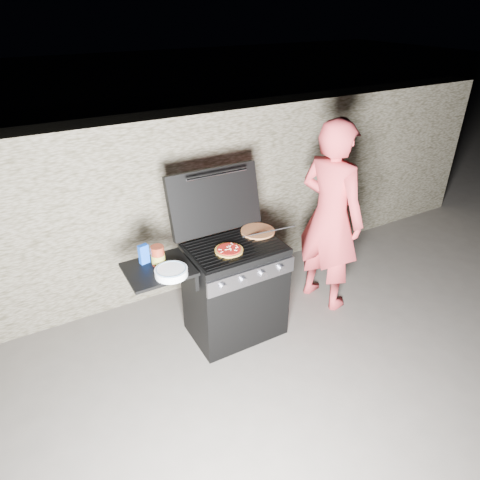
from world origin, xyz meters
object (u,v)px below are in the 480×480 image
person (330,217)px  sauce_jar (158,256)px  pizza_topped (229,250)px  gas_grill (210,298)px

person → sauce_jar: bearing=75.2°
pizza_topped → person: 1.10m
pizza_topped → person: (1.10, 0.05, 0.01)m
pizza_topped → sauce_jar: sauce_jar is taller
sauce_jar → gas_grill: bearing=-6.8°
pizza_topped → person: size_ratio=0.13×
pizza_topped → gas_grill: bearing=161.3°
gas_grill → sauce_jar: sauce_jar is taller
sauce_jar → pizza_topped: bearing=-10.4°
sauce_jar → person: (1.67, -0.05, -0.05)m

